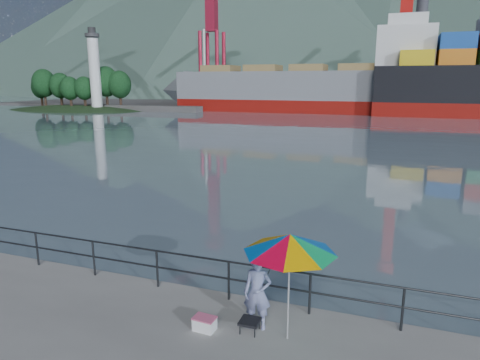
{
  "coord_description": "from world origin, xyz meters",
  "views": [
    {
      "loc": [
        4.53,
        -7.27,
        5.26
      ],
      "look_at": [
        -0.26,
        6.0,
        2.0
      ],
      "focal_mm": 32.0,
      "sensor_mm": 36.0,
      "label": 1
    }
  ],
  "objects_px": {
    "cooler_bag": "(205,324)",
    "bulk_carrier": "(320,88)",
    "fisherman": "(257,292)",
    "beach_umbrella": "(290,243)"
  },
  "relations": [
    {
      "from": "fisherman",
      "to": "beach_umbrella",
      "type": "distance_m",
      "value": 1.5
    },
    {
      "from": "fisherman",
      "to": "cooler_bag",
      "type": "relative_size",
      "value": 3.57
    },
    {
      "from": "beach_umbrella",
      "to": "cooler_bag",
      "type": "distance_m",
      "value": 2.67
    },
    {
      "from": "fisherman",
      "to": "cooler_bag",
      "type": "bearing_deg",
      "value": -161.66
    },
    {
      "from": "bulk_carrier",
      "to": "fisherman",
      "type": "bearing_deg",
      "value": -81.51
    },
    {
      "from": "cooler_bag",
      "to": "bulk_carrier",
      "type": "relative_size",
      "value": 0.01
    },
    {
      "from": "beach_umbrella",
      "to": "cooler_bag",
      "type": "relative_size",
      "value": 5.0
    },
    {
      "from": "fisherman",
      "to": "cooler_bag",
      "type": "xyz_separation_m",
      "value": [
        -1.04,
        -0.49,
        -0.69
      ]
    },
    {
      "from": "cooler_bag",
      "to": "fisherman",
      "type": "bearing_deg",
      "value": 29.51
    },
    {
      "from": "beach_umbrella",
      "to": "cooler_bag",
      "type": "xyz_separation_m",
      "value": [
        -1.76,
        -0.3,
        -1.99
      ]
    }
  ]
}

